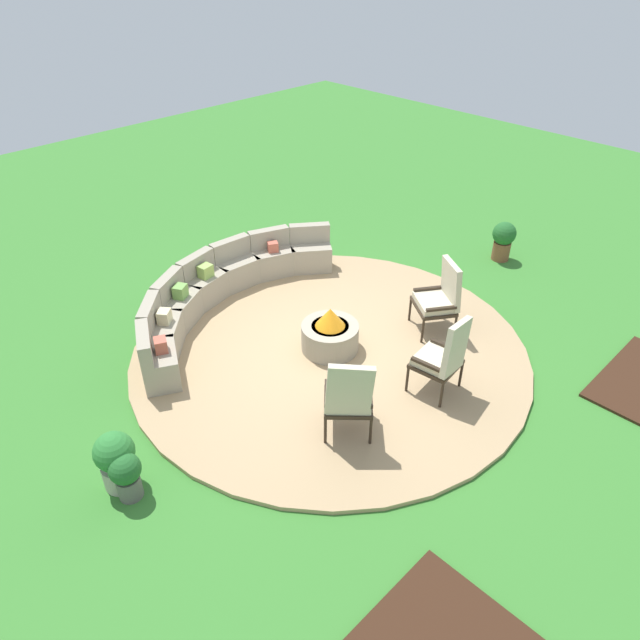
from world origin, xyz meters
The scene contains 10 objects.
ground_plane centered at (0.00, 0.00, 0.00)m, with size 24.00×24.00×0.00m, color #387A2D.
patio_circle centered at (0.00, 0.00, 0.03)m, with size 5.60×5.60×0.06m, color tan.
fire_pit centered at (0.00, 0.00, 0.32)m, with size 0.81×0.81×0.67m.
curved_stone_bench centered at (-0.44, 1.94, 0.37)m, with size 4.24×1.89×0.77m.
lounge_chair_front_left centered at (-1.05, -1.32, 0.64)m, with size 0.78×0.79×1.15m.
lounge_chair_front_right centered at (0.35, -1.64, 0.63)m, with size 0.63×0.60×1.15m.
lounge_chair_back_left centered at (1.48, -0.78, 0.63)m, with size 0.78×0.81×1.11m.
potted_plant_0 centered at (-3.33, -0.27, 0.33)m, with size 0.34×0.34×0.59m.
potted_plant_1 centered at (4.18, -0.24, 0.41)m, with size 0.41×0.41×0.72m.
potted_plant_2 centered at (-3.32, -0.06, 0.38)m, with size 0.44×0.44×0.72m.
Camera 1 is at (-4.81, -4.65, 5.14)m, focal length 33.01 mm.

